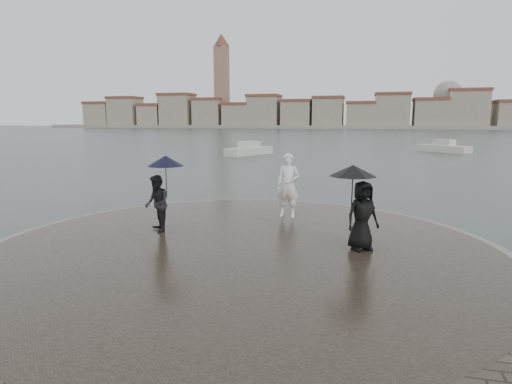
# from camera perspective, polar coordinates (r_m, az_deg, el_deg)

# --- Properties ---
(ground) EXTENTS (400.00, 400.00, 0.00)m
(ground) POSITION_cam_1_polar(r_m,az_deg,el_deg) (7.34, -9.91, -17.50)
(ground) COLOR #2B3835
(ground) RESTS_ON ground
(kerb_ring) EXTENTS (12.50, 12.50, 0.32)m
(kerb_ring) POSITION_cam_1_polar(r_m,az_deg,el_deg) (10.32, -1.83, -8.26)
(kerb_ring) COLOR gray
(kerb_ring) RESTS_ON ground
(quay_tip) EXTENTS (11.90, 11.90, 0.36)m
(quay_tip) POSITION_cam_1_polar(r_m,az_deg,el_deg) (10.31, -1.83, -8.15)
(quay_tip) COLOR #2D261E
(quay_tip) RESTS_ON ground
(statue) EXTENTS (0.75, 0.52, 1.96)m
(statue) POSITION_cam_1_polar(r_m,az_deg,el_deg) (13.12, 4.30, 0.89)
(statue) COLOR white
(statue) RESTS_ON quay_tip
(visitor_left) EXTENTS (1.19, 1.06, 2.04)m
(visitor_left) POSITION_cam_1_polar(r_m,az_deg,el_deg) (11.62, -12.77, 0.10)
(visitor_left) COLOR black
(visitor_left) RESTS_ON quay_tip
(visitor_right) EXTENTS (1.26, 1.10, 1.95)m
(visitor_right) POSITION_cam_1_polar(r_m,az_deg,el_deg) (10.04, 13.59, -1.15)
(visitor_right) COLOR black
(visitor_right) RESTS_ON quay_tip
(far_skyline) EXTENTS (260.00, 20.00, 37.00)m
(far_skyline) POSITION_cam_1_polar(r_m,az_deg,el_deg) (166.89, 11.60, 10.21)
(far_skyline) COLOR gray
(far_skyline) RESTS_ON ground
(boats) EXTENTS (33.88, 17.72, 1.50)m
(boats) POSITION_cam_1_polar(r_m,az_deg,el_deg) (46.83, 21.56, 5.34)
(boats) COLOR beige
(boats) RESTS_ON ground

